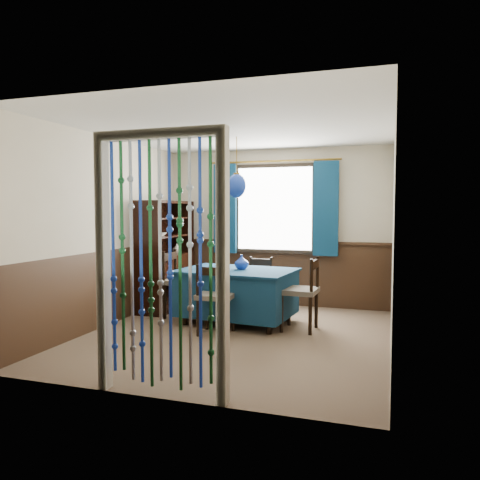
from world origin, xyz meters
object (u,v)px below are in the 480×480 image
(chair_far, at_px, (257,283))
(bowl_shelf, at_px, (159,234))
(dining_table, at_px, (237,292))
(chair_near, at_px, (215,297))
(pendant_lamp, at_px, (237,186))
(vase_sideboard, at_px, (177,248))
(chair_right, at_px, (302,292))
(sideboard, at_px, (166,271))
(chair_left, at_px, (180,282))
(vase_table, at_px, (242,263))

(chair_far, xyz_separation_m, bowl_shelf, (-1.40, -0.42, 0.73))
(bowl_shelf, bearing_deg, dining_table, -11.61)
(chair_near, bearing_deg, pendant_lamp, 79.74)
(vase_sideboard, bearing_deg, bowl_shelf, -90.00)
(dining_table, distance_m, chair_right, 0.92)
(pendant_lamp, xyz_separation_m, vase_sideboard, (-1.31, 0.87, -0.93))
(chair_far, relative_size, pendant_lamp, 1.02)
(sideboard, bearing_deg, dining_table, -25.05)
(chair_far, bearing_deg, chair_right, 142.64)
(chair_left, xyz_separation_m, vase_sideboard, (-0.42, 0.76, 0.42))
(dining_table, height_order, chair_right, chair_right)
(chair_far, relative_size, vase_table, 4.54)
(chair_right, height_order, sideboard, sideboard)
(sideboard, distance_m, bowl_shelf, 0.67)
(chair_near, distance_m, vase_table, 0.78)
(chair_right, xyz_separation_m, vase_sideboard, (-2.21, 0.98, 0.42))
(chair_far, xyz_separation_m, sideboard, (-1.46, -0.10, 0.14))
(chair_far, bearing_deg, dining_table, 89.27)
(chair_far, distance_m, chair_right, 1.14)
(chair_near, relative_size, vase_sideboard, 5.24)
(dining_table, height_order, pendant_lamp, pendant_lamp)
(chair_near, relative_size, vase_table, 4.85)
(chair_right, relative_size, vase_sideboard, 5.58)
(chair_right, distance_m, vase_table, 0.93)
(chair_left, relative_size, chair_right, 1.02)
(dining_table, xyz_separation_m, vase_table, (0.05, 0.05, 0.39))
(chair_left, bearing_deg, chair_near, 46.81)
(pendant_lamp, bearing_deg, chair_near, -96.15)
(bowl_shelf, bearing_deg, pendant_lamp, -11.61)
(pendant_lamp, height_order, vase_table, pendant_lamp)
(chair_left, distance_m, bowl_shelf, 0.80)
(chair_right, height_order, vase_table, chair_right)
(pendant_lamp, height_order, bowl_shelf, pendant_lamp)
(chair_near, bearing_deg, dining_table, 79.74)
(chair_near, bearing_deg, sideboard, 132.60)
(chair_far, height_order, vase_table, vase_table)
(chair_right, distance_m, sideboard, 2.38)
(chair_right, xyz_separation_m, sideboard, (-2.27, 0.70, 0.09))
(chair_near, bearing_deg, chair_far, 78.86)
(chair_left, bearing_deg, bowl_shelf, -112.23)
(chair_near, bearing_deg, chair_right, 23.94)
(bowl_shelf, bearing_deg, vase_table, -9.12)
(chair_left, distance_m, vase_table, 1.00)
(chair_left, height_order, chair_right, chair_left)
(chair_near, relative_size, chair_right, 0.94)
(chair_far, height_order, pendant_lamp, pendant_lamp)
(chair_right, bearing_deg, sideboard, 75.09)
(chair_far, height_order, chair_right, chair_right)
(dining_table, bearing_deg, chair_far, 87.74)
(chair_left, distance_m, sideboard, 0.68)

